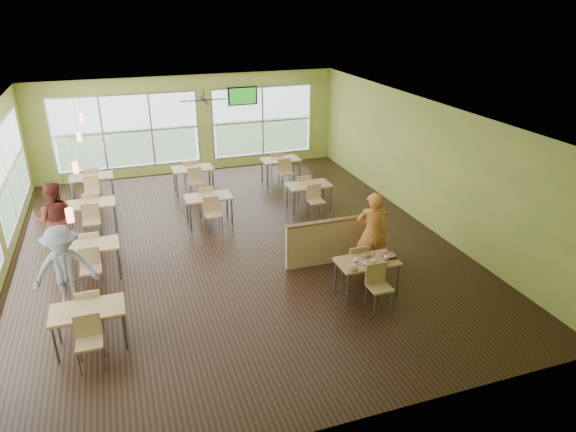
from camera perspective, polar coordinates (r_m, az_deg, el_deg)
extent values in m
plane|color=black|center=(12.49, -6.00, -3.19)|extent=(12.00, 12.00, 0.00)
plane|color=white|center=(11.43, -6.68, 11.31)|extent=(12.00, 12.00, 0.00)
cube|color=#BEC851|center=(17.54, -10.85, 9.94)|extent=(10.00, 0.04, 3.20)
cube|color=#BEC851|center=(6.75, 5.62, -12.69)|extent=(10.00, 0.04, 3.20)
cube|color=#BEC851|center=(13.76, 14.49, 5.92)|extent=(0.04, 12.00, 3.20)
cube|color=white|center=(14.73, -28.42, 4.63)|extent=(0.02, 4.50, 2.35)
cube|color=white|center=(17.38, -17.40, 8.92)|extent=(4.50, 0.02, 2.35)
cube|color=white|center=(18.05, -2.84, 10.46)|extent=(3.50, 0.02, 2.35)
cube|color=#B7BABC|center=(12.82, -28.80, -3.70)|extent=(0.04, 9.40, 0.05)
cube|color=#B7BABC|center=(17.87, -9.73, 6.11)|extent=(8.00, 0.04, 0.05)
cube|color=tan|center=(10.26, 8.79, -5.01)|extent=(1.20, 0.70, 0.04)
cube|color=brown|center=(10.27, 8.79, -5.13)|extent=(1.22, 0.71, 0.01)
cylinder|color=slate|center=(10.01, 6.65, -8.15)|extent=(0.05, 0.05, 0.71)
cylinder|color=slate|center=(10.47, 12.04, -7.02)|extent=(0.05, 0.05, 0.71)
cylinder|color=slate|center=(10.46, 5.29, -6.59)|extent=(0.05, 0.05, 0.71)
cylinder|color=slate|center=(10.90, 10.52, -5.58)|extent=(0.05, 0.05, 0.71)
cube|color=tan|center=(10.82, 7.38, -5.01)|extent=(0.42, 0.42, 0.04)
cube|color=tan|center=(10.87, 7.00, -3.54)|extent=(0.42, 0.04, 0.40)
cube|color=tan|center=(9.98, 10.14, -7.82)|extent=(0.42, 0.42, 0.04)
cube|color=tan|center=(9.73, 10.77, -7.25)|extent=(0.42, 0.04, 0.40)
cube|color=tan|center=(11.52, 5.45, -2.79)|extent=(2.40, 0.12, 1.00)
cube|color=brown|center=(11.30, 5.55, -0.43)|extent=(2.40, 0.14, 0.04)
cube|color=tan|center=(9.32, -21.42, -9.68)|extent=(1.20, 0.70, 0.04)
cube|color=brown|center=(9.33, -21.40, -9.81)|extent=(1.22, 0.71, 0.01)
cylinder|color=slate|center=(9.34, -24.46, -12.92)|extent=(0.05, 0.05, 0.71)
cylinder|color=slate|center=(9.25, -17.71, -12.17)|extent=(0.05, 0.05, 0.71)
cylinder|color=slate|center=(9.82, -24.24, -10.98)|extent=(0.05, 0.05, 0.71)
cylinder|color=slate|center=(9.73, -17.87, -10.25)|extent=(0.05, 0.05, 0.71)
cube|color=tan|center=(9.93, -21.13, -9.37)|extent=(0.42, 0.42, 0.04)
cube|color=tan|center=(9.99, -21.31, -7.73)|extent=(0.42, 0.04, 0.40)
cube|color=tan|center=(9.01, -21.21, -13.02)|extent=(0.42, 0.42, 0.04)
cube|color=tan|center=(8.73, -21.43, -12.57)|extent=(0.42, 0.04, 0.40)
cube|color=tan|center=(11.52, -21.24, -3.12)|extent=(1.20, 0.70, 0.04)
cube|color=brown|center=(11.53, -21.22, -3.23)|extent=(1.22, 0.71, 0.01)
cylinder|color=slate|center=(11.48, -23.66, -5.75)|extent=(0.05, 0.05, 0.71)
cylinder|color=slate|center=(11.40, -18.28, -5.08)|extent=(0.05, 0.05, 0.71)
cylinder|color=slate|center=(11.99, -23.52, -4.45)|extent=(0.05, 0.05, 0.71)
cylinder|color=slate|center=(11.92, -18.38, -3.81)|extent=(0.05, 0.05, 0.71)
cube|color=tan|center=(12.14, -21.02, -3.20)|extent=(0.42, 0.42, 0.04)
cube|color=tan|center=(12.22, -21.16, -1.89)|extent=(0.42, 0.04, 0.40)
cube|color=tan|center=(11.15, -21.06, -5.61)|extent=(0.42, 0.42, 0.04)
cube|color=tan|center=(10.88, -21.24, -5.06)|extent=(0.42, 0.04, 0.40)
cube|color=tan|center=(13.82, -21.12, 1.30)|extent=(1.20, 0.70, 0.04)
cube|color=brown|center=(13.83, -21.10, 1.20)|extent=(1.22, 0.71, 0.01)
cylinder|color=slate|center=(13.73, -23.13, -0.87)|extent=(0.05, 0.05, 0.71)
cylinder|color=slate|center=(13.67, -18.66, -0.29)|extent=(0.05, 0.05, 0.71)
cylinder|color=slate|center=(14.27, -23.03, 0.04)|extent=(0.05, 0.05, 0.71)
cylinder|color=slate|center=(14.21, -18.73, 0.60)|extent=(0.05, 0.05, 0.71)
cube|color=tan|center=(14.44, -20.94, 1.05)|extent=(0.42, 0.42, 0.04)
cube|color=tan|center=(14.54, -21.05, 2.12)|extent=(0.42, 0.04, 0.40)
cube|color=tan|center=(13.42, -20.97, -0.64)|extent=(0.42, 0.42, 0.04)
cube|color=tan|center=(13.16, -21.11, -0.09)|extent=(0.42, 0.04, 0.40)
cube|color=tan|center=(15.90, -21.04, 4.12)|extent=(1.20, 0.70, 0.04)
cube|color=brown|center=(15.91, -21.03, 4.03)|extent=(1.22, 0.71, 0.01)
cylinder|color=slate|center=(15.78, -22.80, 2.25)|extent=(0.05, 0.05, 0.71)
cylinder|color=slate|center=(15.73, -18.90, 2.76)|extent=(0.05, 0.05, 0.71)
cylinder|color=slate|center=(16.33, -22.72, 2.94)|extent=(0.05, 0.05, 0.71)
cylinder|color=slate|center=(16.27, -18.96, 3.44)|extent=(0.05, 0.05, 0.71)
cube|color=tan|center=(16.51, -20.88, 3.79)|extent=(0.42, 0.42, 0.04)
cube|color=tan|center=(16.62, -20.99, 4.71)|extent=(0.42, 0.04, 0.40)
cube|color=tan|center=(15.47, -20.91, 2.51)|extent=(0.42, 0.42, 0.04)
cube|color=tan|center=(15.22, -21.03, 3.04)|extent=(0.42, 0.04, 0.40)
cube|color=tan|center=(13.49, -8.85, 2.12)|extent=(1.20, 0.70, 0.04)
cube|color=brown|center=(13.50, -8.84, 2.03)|extent=(1.22, 0.71, 0.01)
cylinder|color=slate|center=(13.29, -10.80, -0.10)|extent=(0.05, 0.05, 0.71)
cylinder|color=slate|center=(13.46, -6.26, 0.50)|extent=(0.05, 0.05, 0.71)
cylinder|color=slate|center=(13.83, -11.17, 0.81)|extent=(0.05, 0.05, 0.71)
cylinder|color=slate|center=(13.99, -6.81, 1.37)|extent=(0.05, 0.05, 0.71)
cube|color=tan|center=(14.10, -9.20, 1.83)|extent=(0.42, 0.42, 0.04)
cube|color=tan|center=(14.20, -9.39, 2.92)|extent=(0.42, 0.04, 0.40)
cube|color=tan|center=(13.09, -8.32, 0.16)|extent=(0.42, 0.42, 0.04)
cube|color=tan|center=(12.84, -8.21, 0.74)|extent=(0.42, 0.04, 0.40)
cube|color=tan|center=(15.82, -10.55, 5.22)|extent=(1.20, 0.70, 0.04)
cube|color=brown|center=(15.83, -10.54, 5.14)|extent=(1.22, 0.71, 0.01)
cylinder|color=slate|center=(15.61, -12.23, 3.37)|extent=(0.05, 0.05, 0.71)
cylinder|color=slate|center=(15.75, -8.34, 3.85)|extent=(0.05, 0.05, 0.71)
cylinder|color=slate|center=(16.15, -12.51, 4.03)|extent=(0.05, 0.05, 0.71)
cylinder|color=slate|center=(16.29, -8.74, 4.49)|extent=(0.05, 0.05, 0.71)
cube|color=tan|center=(16.43, -10.79, 4.85)|extent=(0.42, 0.42, 0.04)
cube|color=tan|center=(16.54, -10.95, 5.77)|extent=(0.42, 0.04, 0.40)
cube|color=tan|center=(15.40, -10.15, 3.64)|extent=(0.42, 0.42, 0.04)
cube|color=tan|center=(15.15, -10.08, 4.19)|extent=(0.42, 0.04, 0.40)
cube|color=tan|center=(14.19, 2.32, 3.48)|extent=(1.20, 0.70, 0.04)
cube|color=brown|center=(14.20, 2.32, 3.39)|extent=(1.22, 0.71, 0.01)
cylinder|color=slate|center=(13.90, 0.65, 1.40)|extent=(0.05, 0.05, 0.71)
cylinder|color=slate|center=(14.27, 4.74, 1.92)|extent=(0.05, 0.05, 0.71)
cylinder|color=slate|center=(14.41, -0.12, 2.22)|extent=(0.05, 0.05, 0.71)
cylinder|color=slate|center=(14.77, 3.85, 2.70)|extent=(0.05, 0.05, 0.71)
cube|color=tan|center=(14.77, 1.54, 3.15)|extent=(0.42, 0.42, 0.04)
cube|color=tan|center=(14.87, 1.29, 4.19)|extent=(0.42, 0.04, 0.40)
cube|color=tan|center=(13.82, 3.13, 1.65)|extent=(0.42, 0.42, 0.04)
cube|color=tan|center=(13.57, 3.44, 2.23)|extent=(0.42, 0.04, 0.40)
cube|color=tan|center=(16.43, -0.83, 6.30)|extent=(1.20, 0.70, 0.04)
cube|color=brown|center=(16.43, -0.83, 6.21)|extent=(1.22, 0.71, 0.01)
cylinder|color=slate|center=(16.13, -2.33, 4.55)|extent=(0.05, 0.05, 0.71)
cylinder|color=slate|center=(16.45, 1.29, 4.95)|extent=(0.05, 0.05, 0.71)
cylinder|color=slate|center=(16.66, -2.91, 5.16)|extent=(0.05, 0.05, 0.71)
cylinder|color=slate|center=(16.97, 0.61, 5.54)|extent=(0.05, 0.05, 0.71)
cube|color=tan|center=(17.01, -1.41, 5.91)|extent=(0.42, 0.42, 0.04)
cube|color=tan|center=(17.12, -1.61, 6.79)|extent=(0.42, 0.04, 0.40)
cube|color=tan|center=(16.02, -0.21, 4.79)|extent=(0.42, 0.42, 0.04)
cube|color=tan|center=(15.78, 0.01, 5.34)|extent=(0.42, 0.04, 0.40)
cylinder|color=#2D2119|center=(8.42, -23.52, 2.58)|extent=(0.01, 0.01, 0.70)
cylinder|color=#FF934E|center=(8.55, -23.09, 0.08)|extent=(0.11, 0.11, 0.22)
cylinder|color=#2D2119|center=(10.80, -22.87, 7.01)|extent=(0.01, 0.01, 0.70)
cylinder|color=#FF934E|center=(10.91, -22.54, 5.00)|extent=(0.11, 0.11, 0.22)
cylinder|color=#2D2119|center=(13.23, -22.45, 9.83)|extent=(0.01, 0.01, 0.70)
cylinder|color=#FF934E|center=(13.32, -22.19, 8.17)|extent=(0.11, 0.11, 0.22)
cylinder|color=#2D2119|center=(15.39, -22.19, 11.57)|extent=(0.01, 0.01, 0.70)
cylinder|color=#FF934E|center=(15.46, -21.96, 10.13)|extent=(0.11, 0.11, 0.22)
cylinder|color=#2D2119|center=(14.34, -9.38, 13.14)|extent=(0.03, 0.03, 0.24)
cylinder|color=#2D2119|center=(14.37, -9.35, 12.59)|extent=(0.16, 0.16, 0.06)
cube|color=#2D2119|center=(14.43, -7.95, 12.72)|extent=(0.55, 0.10, 0.01)
cube|color=#2D2119|center=(14.71, -9.60, 12.82)|extent=(0.10, 0.55, 0.01)
cube|color=#2D2119|center=(14.31, -10.75, 12.45)|extent=(0.55, 0.10, 0.01)
cube|color=#2D2119|center=(14.03, -9.08, 12.35)|extent=(0.10, 0.55, 0.01)
cube|color=black|center=(17.61, -5.07, 13.14)|extent=(1.00, 0.06, 0.60)
cube|color=#1F851C|center=(17.58, -5.04, 13.12)|extent=(0.90, 0.01, 0.52)
imported|color=red|center=(11.05, 9.31, -1.84)|extent=(0.78, 0.66, 1.82)
imported|color=#591F18|center=(12.72, -24.44, -0.35)|extent=(0.95, 0.79, 1.79)
imported|color=slate|center=(10.40, -23.57, -5.50)|extent=(1.17, 0.70, 1.77)
cone|color=white|center=(10.05, 7.52, -5.05)|extent=(0.09, 0.09, 0.12)
cylinder|color=red|center=(10.05, 7.52, -5.03)|extent=(0.08, 0.08, 0.03)
cylinder|color=white|center=(10.02, 7.54, -4.72)|extent=(0.09, 0.09, 0.01)
cylinder|color=#2E9CE6|center=(9.97, 7.57, -4.19)|extent=(0.02, 0.06, 0.22)
cone|color=white|center=(9.97, 8.54, -5.39)|extent=(0.09, 0.09, 0.12)
cylinder|color=red|center=(9.97, 8.54, -5.38)|extent=(0.08, 0.08, 0.03)
cylinder|color=white|center=(9.94, 8.56, -5.07)|extent=(0.09, 0.09, 0.01)
cylinder|color=#E3B20C|center=(9.89, 8.60, -4.57)|extent=(0.02, 0.05, 0.21)
cone|color=white|center=(10.06, 9.52, -5.14)|extent=(0.10, 0.10, 0.13)
cylinder|color=red|center=(10.06, 9.52, -5.12)|extent=(0.09, 0.09, 0.04)
cylinder|color=white|center=(10.03, 9.55, -4.79)|extent=(0.10, 0.10, 0.01)
cylinder|color=red|center=(9.98, 9.59, -4.23)|extent=(0.02, 0.06, 0.23)
cone|color=white|center=(10.22, 10.85, -4.75)|extent=(0.10, 0.10, 0.13)
cylinder|color=red|center=(10.22, 10.85, -4.73)|extent=(0.09, 0.09, 0.04)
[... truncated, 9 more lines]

